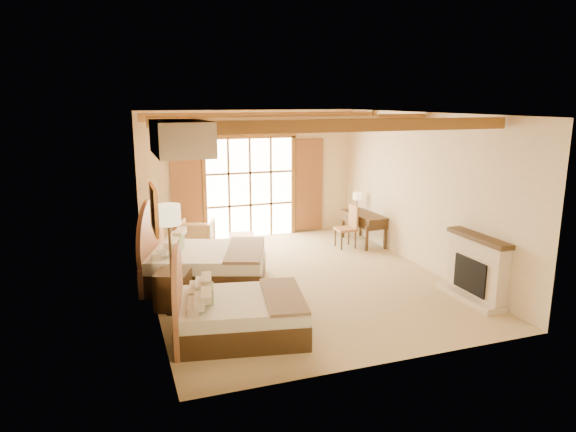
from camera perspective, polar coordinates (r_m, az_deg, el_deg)
name	(u,v)px	position (r m, az deg, el deg)	size (l,w,h in m)	color
floor	(297,279)	(10.16, 1.00, -7.01)	(7.00, 7.00, 0.00)	tan
wall_back	(249,174)	(13.03, -4.32, 4.63)	(5.50, 5.50, 0.00)	beige
wall_left	(148,209)	(9.17, -15.30, 0.75)	(7.00, 7.00, 0.00)	beige
wall_right	(422,191)	(10.98, 14.63, 2.72)	(7.00, 7.00, 0.00)	beige
ceiling	(298,113)	(9.57, 1.07, 11.34)	(7.00, 7.00, 0.00)	#BC713F
ceiling_beams	(298,120)	(9.57, 1.07, 10.62)	(5.39, 4.60, 0.18)	#8D5E22
french_doors	(250,188)	(13.03, -4.23, 3.07)	(3.95, 0.08, 2.60)	white
fireplace	(476,271)	(9.60, 20.14, -5.80)	(0.46, 1.40, 1.16)	beige
painting	(154,209)	(8.41, -14.66, 0.77)	(0.06, 0.95, 0.75)	#EAA34A
canopy_valance	(181,138)	(7.05, -11.85, 8.52)	(0.70, 1.40, 0.45)	beige
bed_near	(231,312)	(7.75, -6.34, -10.58)	(2.15, 1.76, 1.25)	#49341C
bed_far	(198,262)	(9.89, -9.98, -5.10)	(2.70, 2.28, 1.44)	#49341C
nightstand	(173,290)	(8.92, -12.65, -8.01)	(0.54, 0.54, 0.64)	#49341C
floor_lamp	(169,222)	(8.35, -13.12, -0.61)	(0.39, 0.39, 1.83)	#3C2F1E
armchair	(197,235)	(12.21, -10.08, -2.06)	(0.76, 0.78, 0.71)	tan
ottoman	(242,243)	(11.92, -5.15, -3.02)	(0.57, 0.57, 0.41)	#BB744D
desk	(363,227)	(12.68, 8.39, -1.25)	(0.69, 1.41, 0.74)	#49341C
desk_chair	(346,234)	(12.28, 6.50, -2.05)	(0.46, 0.46, 1.02)	#A56D45
desk_lamp	(357,197)	(12.99, 7.70, 2.14)	(0.22, 0.22, 0.43)	#3C2F1E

